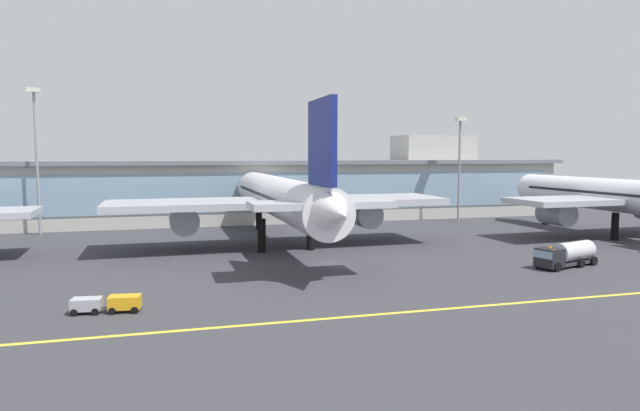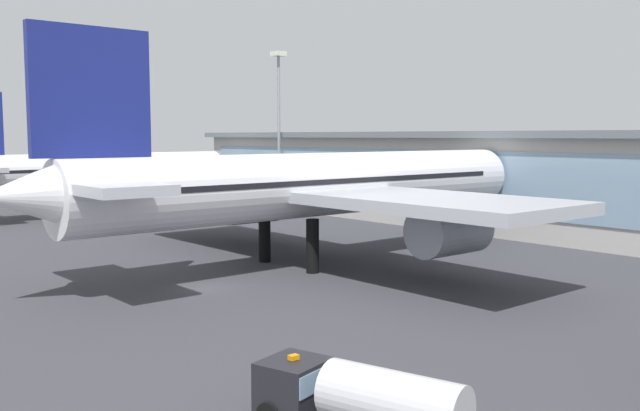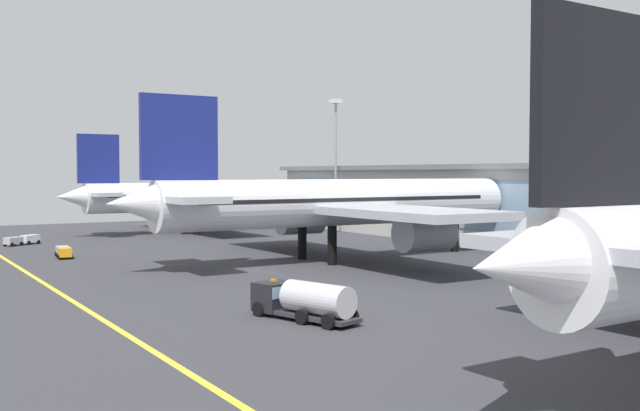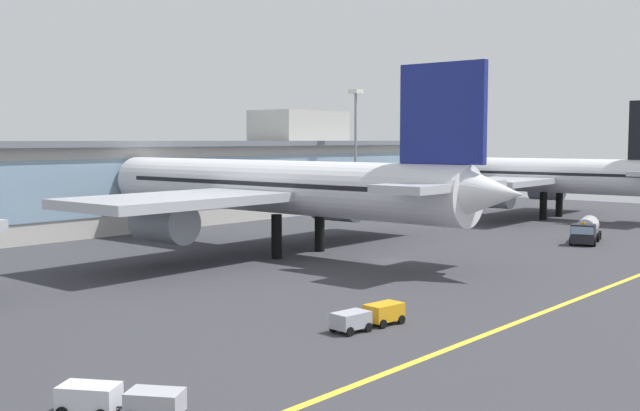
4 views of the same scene
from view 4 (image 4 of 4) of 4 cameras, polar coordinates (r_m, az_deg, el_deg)
name	(u,v)px [view 4 (image 4 of 4)]	position (r m, az deg, el deg)	size (l,w,h in m)	color
ground_plane	(391,261)	(79.13, 5.24, -4.08)	(180.00, 180.00, 0.00)	#38383D
taxiway_centreline_stripe	(607,288)	(68.92, 20.37, -5.70)	(144.00, 0.50, 0.01)	yellow
terminal_building	(139,181)	(111.53, -13.22, 1.78)	(128.15, 14.00, 17.35)	beige
airliner_near_right	(275,188)	(84.50, -3.31, 1.29)	(48.39, 58.15, 19.26)	black
airliner_far_right	(533,176)	(127.45, 15.45, 2.12)	(36.75, 51.44, 17.98)	black
fuel_tanker_truck	(586,230)	(97.88, 19.00, -1.72)	(9.36, 5.04, 2.90)	black
baggage_tug_near	(369,316)	(51.13, 3.64, -8.11)	(5.74, 2.31, 1.40)	black
service_truck_far	(119,400)	(36.36, -14.58, -13.68)	(4.24, 5.58, 1.40)	black
apron_light_mast_west	(356,131)	(127.45, 2.64, 5.49)	(1.80, 1.80, 20.49)	gray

